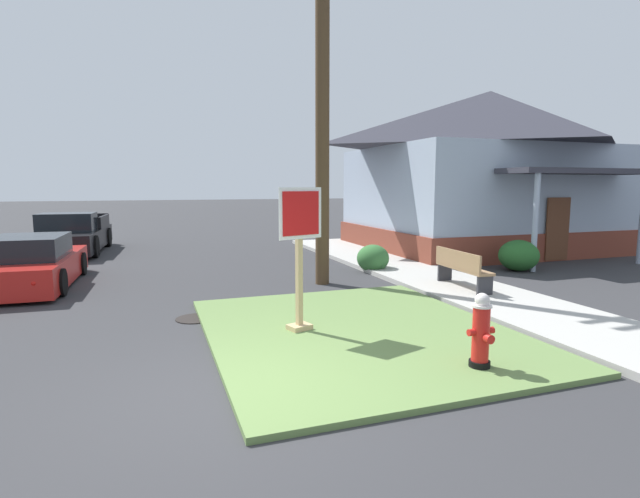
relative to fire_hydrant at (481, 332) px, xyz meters
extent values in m
plane|color=#333335|center=(-3.20, 0.35, -0.55)|extent=(160.00, 160.00, 0.00)
cube|color=#668447|center=(-0.83, 2.07, -0.51)|extent=(4.77, 5.69, 0.08)
cube|color=#B2AFA8|center=(2.76, 6.21, -0.49)|extent=(2.20, 16.54, 0.12)
cylinder|color=black|center=(0.00, 0.00, -0.43)|extent=(0.28, 0.28, 0.08)
cylinder|color=red|center=(0.00, 0.00, -0.03)|extent=(0.22, 0.22, 0.71)
cylinder|color=silver|center=(0.00, 0.00, 0.34)|extent=(0.25, 0.25, 0.03)
sphere|color=silver|center=(0.00, 0.00, 0.42)|extent=(0.19, 0.19, 0.19)
cube|color=silver|center=(0.00, 0.00, 0.49)|extent=(0.04, 0.04, 0.04)
cylinder|color=red|center=(-0.15, 0.00, 0.01)|extent=(0.08, 0.09, 0.09)
cylinder|color=red|center=(0.15, 0.00, 0.01)|extent=(0.08, 0.09, 0.09)
cylinder|color=red|center=(0.00, -0.16, -0.04)|extent=(0.12, 0.09, 0.12)
cube|color=tan|center=(-1.74, 2.36, 0.66)|extent=(0.11, 0.11, 2.25)
cube|color=tan|center=(-1.74, 2.36, -0.43)|extent=(0.43, 0.38, 0.08)
cube|color=white|center=(-1.72, 2.31, 1.44)|extent=(0.78, 0.27, 0.82)
cube|color=red|center=(-1.72, 2.30, 1.44)|extent=(0.66, 0.23, 0.69)
cylinder|color=black|center=(-3.28, 3.85, -0.54)|extent=(0.70, 0.70, 0.02)
cube|color=red|center=(-6.70, 8.07, -0.14)|extent=(1.93, 4.41, 0.64)
cube|color=black|center=(-6.71, 7.86, 0.42)|extent=(1.60, 2.06, 0.56)
cylinder|color=black|center=(-7.49, 9.45, -0.24)|extent=(0.24, 0.63, 0.62)
cylinder|color=black|center=(-5.81, 9.39, -0.24)|extent=(0.24, 0.63, 0.62)
cylinder|color=black|center=(-5.91, 6.70, -0.24)|extent=(0.24, 0.63, 0.62)
sphere|color=white|center=(-7.16, 10.22, -0.08)|extent=(0.14, 0.14, 0.14)
sphere|color=white|center=(-6.09, 10.18, -0.08)|extent=(0.14, 0.14, 0.14)
sphere|color=red|center=(-6.25, 5.92, -0.08)|extent=(0.12, 0.12, 0.12)
cube|color=black|center=(-6.66, 14.33, -0.05)|extent=(2.28, 5.31, 0.68)
cube|color=black|center=(-6.70, 13.61, 0.59)|extent=(1.82, 1.45, 0.68)
cube|color=black|center=(-5.66, 15.19, 0.51)|extent=(0.22, 2.19, 0.44)
cube|color=black|center=(-7.55, 15.30, 0.51)|extent=(0.22, 2.19, 0.44)
cube|color=black|center=(-6.51, 16.88, 0.51)|extent=(1.79, 0.20, 0.44)
cylinder|color=black|center=(-5.81, 12.72, -0.17)|extent=(0.30, 0.77, 0.76)
cylinder|color=black|center=(-7.68, 12.83, -0.17)|extent=(0.30, 0.77, 0.76)
cylinder|color=black|center=(-5.64, 15.84, -0.17)|extent=(0.30, 0.77, 0.76)
cylinder|color=black|center=(-7.50, 15.94, -0.17)|extent=(0.30, 0.77, 0.76)
cube|color=#93704C|center=(2.70, 4.09, 0.01)|extent=(0.52, 1.82, 0.06)
cube|color=#93704C|center=(2.52, 4.10, 0.23)|extent=(0.17, 1.80, 0.38)
cube|color=#2D2D33|center=(2.65, 3.27, -0.22)|extent=(0.36, 0.08, 0.41)
cube|color=#2D2D33|center=(2.75, 4.91, -0.22)|extent=(0.36, 0.08, 0.41)
cylinder|color=#4C3823|center=(0.00, 6.09, 3.95)|extent=(0.34, 0.34, 8.99)
cube|color=brown|center=(8.29, 10.48, -0.10)|extent=(9.24, 7.05, 0.90)
cube|color=#9EADC1|center=(8.29, 10.48, 1.80)|extent=(9.06, 6.91, 2.90)
pyramid|color=#33333D|center=(8.29, 10.48, 4.33)|extent=(9.70, 7.40, 2.15)
cube|color=#33333D|center=(8.29, 6.26, 2.30)|extent=(5.08, 1.40, 0.16)
cylinder|color=#9EADC1|center=(6.21, 5.71, 0.88)|extent=(0.16, 0.16, 2.85)
cube|color=brown|center=(8.29, 6.94, 0.50)|extent=(0.90, 0.06, 2.00)
ellipsoid|color=#276027|center=(5.91, 5.94, -0.10)|extent=(1.11, 1.11, 0.89)
ellipsoid|color=#366D35|center=(1.90, 7.17, -0.16)|extent=(0.91, 0.91, 0.78)
camera|label=1|loc=(-3.97, -4.99, 1.88)|focal=27.03mm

